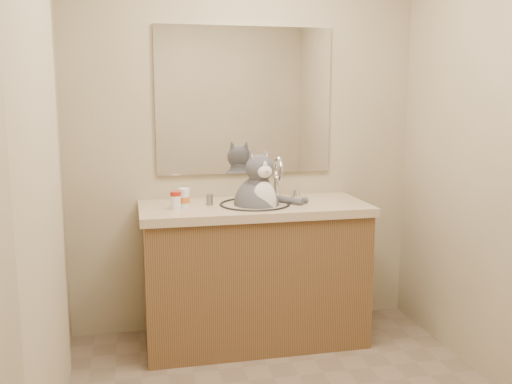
% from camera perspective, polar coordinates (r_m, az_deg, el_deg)
% --- Properties ---
extents(room, '(2.22, 2.52, 2.42)m').
position_cam_1_polar(room, '(2.39, 4.73, 2.80)').
color(room, '#7C6955').
rests_on(room, ground).
extents(vanity, '(1.34, 0.59, 1.12)m').
position_cam_1_polar(vanity, '(3.47, -0.19, -7.83)').
color(vanity, brown).
rests_on(vanity, ground).
extents(mirror, '(1.10, 0.02, 0.90)m').
position_cam_1_polar(mirror, '(3.57, -1.14, 9.10)').
color(mirror, white).
rests_on(mirror, room).
extents(shower_curtain, '(0.02, 1.30, 1.93)m').
position_cam_1_polar(shower_curtain, '(2.43, -20.45, -1.69)').
color(shower_curtain, beige).
rests_on(shower_curtain, ground).
extents(cat, '(0.44, 0.35, 0.54)m').
position_cam_1_polar(cat, '(3.34, 0.17, -1.04)').
color(cat, '#4C4C52').
rests_on(cat, vanity).
extents(pill_bottle_redcap, '(0.06, 0.06, 0.10)m').
position_cam_1_polar(pill_bottle_redcap, '(3.23, -8.04, -0.84)').
color(pill_bottle_redcap, white).
rests_on(pill_bottle_redcap, vanity).
extents(pill_bottle_orange, '(0.09, 0.09, 0.11)m').
position_cam_1_polar(pill_bottle_orange, '(3.28, -7.20, -0.63)').
color(pill_bottle_orange, white).
rests_on(pill_bottle_orange, vanity).
extents(grey_canister, '(0.05, 0.05, 0.06)m').
position_cam_1_polar(grey_canister, '(3.34, -4.66, -0.77)').
color(grey_canister, slate).
rests_on(grey_canister, vanity).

